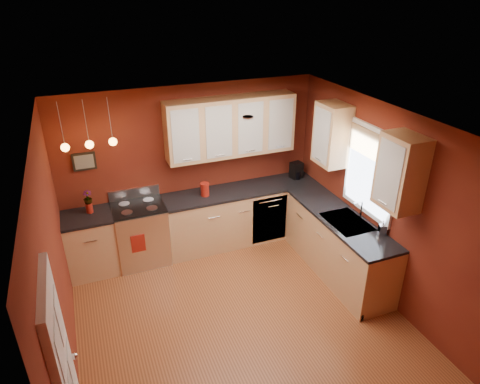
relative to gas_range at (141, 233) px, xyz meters
name	(u,v)px	position (x,y,z in m)	size (l,w,h in m)	color
floor	(241,320)	(0.92, -1.80, -0.48)	(4.20, 4.20, 0.00)	#9B552D
ceiling	(241,126)	(0.92, -1.80, 2.12)	(4.00, 4.20, 0.02)	white
wall_back	(191,168)	(0.92, 0.30, 0.82)	(4.00, 0.02, 2.60)	maroon
wall_front	(345,374)	(0.92, -3.90, 0.82)	(4.00, 0.02, 2.60)	maroon
wall_left	(56,274)	(-1.08, -1.80, 0.82)	(0.02, 4.20, 2.60)	maroon
wall_right	(382,204)	(2.92, -1.80, 0.82)	(0.02, 4.20, 2.60)	maroon
base_cabinets_back_left	(92,245)	(-0.73, 0.00, -0.03)	(0.70, 0.60, 0.90)	tan
base_cabinets_back_right	(242,215)	(1.65, 0.00, -0.03)	(2.54, 0.60, 0.90)	tan
base_cabinets_right	(337,246)	(2.62, -1.35, -0.03)	(0.60, 2.10, 0.90)	tan
counter_back_left	(86,217)	(-0.73, 0.00, 0.44)	(0.70, 0.62, 0.04)	black
counter_back_right	(242,190)	(1.65, 0.00, 0.44)	(2.54, 0.62, 0.04)	black
counter_right	(341,218)	(2.62, -1.35, 0.44)	(0.62, 2.10, 0.04)	black
gas_range	(141,233)	(0.00, 0.00, 0.00)	(0.76, 0.64, 1.11)	silver
dishwasher_front	(269,219)	(2.02, -0.29, -0.03)	(0.60, 0.02, 0.80)	silver
sink	(347,223)	(2.62, -1.50, 0.43)	(0.50, 0.70, 0.33)	#929397
window	(371,169)	(2.89, -1.50, 1.21)	(0.06, 1.02, 1.22)	white
upper_cabinets_back	(231,127)	(1.52, 0.12, 1.47)	(2.00, 0.35, 0.90)	tan
upper_cabinets_right	(363,151)	(2.75, -1.48, 1.47)	(0.35, 1.95, 0.90)	tan
wall_picture	(84,161)	(-0.63, 0.28, 1.17)	(0.32, 0.03, 0.26)	black
pendant_lights	(89,144)	(-0.53, -0.05, 1.53)	(0.71, 0.11, 0.66)	#929397
red_canister	(205,189)	(1.03, -0.01, 0.57)	(0.14, 0.14, 0.21)	maroon
red_vase	(89,208)	(-0.67, 0.08, 0.53)	(0.09, 0.09, 0.15)	maroon
flowers	(88,198)	(-0.67, 0.08, 0.70)	(0.12, 0.12, 0.21)	maroon
coffee_maker	(296,171)	(2.66, 0.06, 0.58)	(0.21, 0.21, 0.27)	black
soap_pump	(383,227)	(2.86, -1.94, 0.56)	(0.10, 0.10, 0.21)	silver
dish_towel	(138,244)	(-0.10, -0.33, 0.04)	(0.20, 0.01, 0.28)	maroon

